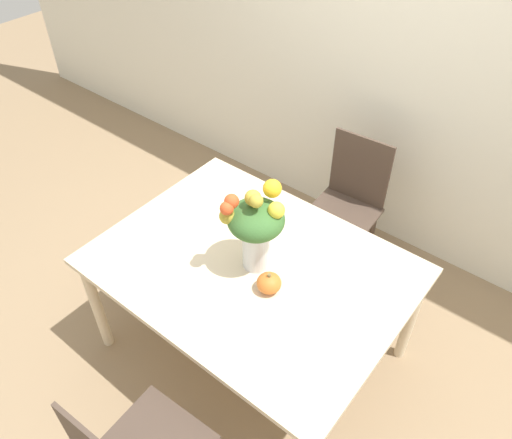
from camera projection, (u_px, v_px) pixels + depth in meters
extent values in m
plane|color=#8E7556|center=(252.00, 348.00, 3.04)|extent=(12.00, 12.00, 0.00)
cube|color=silver|center=(405.00, 55.00, 2.97)|extent=(8.00, 0.06, 2.70)
cube|color=beige|center=(252.00, 266.00, 2.55)|extent=(1.55, 1.16, 0.03)
cylinder|color=beige|center=(96.00, 305.00, 2.83)|extent=(0.06, 0.06, 0.72)
cylinder|color=beige|center=(219.00, 211.00, 3.43)|extent=(0.06, 0.06, 0.72)
cylinder|color=beige|center=(411.00, 317.00, 2.77)|extent=(0.06, 0.06, 0.72)
cylinder|color=silver|center=(256.00, 247.00, 2.45)|extent=(0.14, 0.14, 0.25)
cylinder|color=silver|center=(256.00, 257.00, 2.50)|extent=(0.12, 0.12, 0.10)
cylinder|color=#38662D|center=(260.00, 244.00, 2.42)|extent=(0.01, 0.00, 0.30)
cylinder|color=#38662D|center=(261.00, 239.00, 2.44)|extent=(0.00, 0.01, 0.30)
cylinder|color=#38662D|center=(255.00, 237.00, 2.45)|extent=(0.01, 0.00, 0.30)
cylinder|color=#38662D|center=(250.00, 241.00, 2.43)|extent=(0.01, 0.01, 0.30)
cylinder|color=#38662D|center=(254.00, 245.00, 2.41)|extent=(0.00, 0.01, 0.30)
ellipsoid|color=#38662D|center=(256.00, 219.00, 2.33)|extent=(0.27, 0.27, 0.16)
sphere|color=#D64C23|center=(232.00, 201.00, 2.23)|extent=(0.07, 0.07, 0.07)
sphere|color=#AD9E33|center=(227.00, 216.00, 2.30)|extent=(0.08, 0.08, 0.08)
sphere|color=#D64C23|center=(227.00, 208.00, 2.22)|extent=(0.06, 0.06, 0.06)
sphere|color=yellow|center=(272.00, 188.00, 2.29)|extent=(0.09, 0.09, 0.09)
sphere|color=yellow|center=(276.00, 210.00, 2.26)|extent=(0.08, 0.08, 0.08)
sphere|color=#AD9E33|center=(253.00, 198.00, 2.25)|extent=(0.08, 0.08, 0.08)
sphere|color=#AD9E33|center=(256.00, 201.00, 2.21)|extent=(0.06, 0.06, 0.06)
ellipsoid|color=orange|center=(269.00, 283.00, 2.38)|extent=(0.12, 0.12, 0.10)
cylinder|color=brown|center=(269.00, 276.00, 2.34)|extent=(0.02, 0.02, 0.02)
cube|color=#47382D|center=(341.00, 215.00, 3.25)|extent=(0.45, 0.45, 0.02)
cylinder|color=#47382D|center=(303.00, 245.00, 3.38)|extent=(0.04, 0.04, 0.45)
cylinder|color=#47382D|center=(348.00, 267.00, 3.23)|extent=(0.04, 0.04, 0.45)
cylinder|color=#47382D|center=(327.00, 218.00, 3.58)|extent=(0.04, 0.04, 0.45)
cylinder|color=#47382D|center=(371.00, 237.00, 3.44)|extent=(0.04, 0.04, 0.45)
cube|color=#47382D|center=(360.00, 169.00, 3.20)|extent=(0.40, 0.04, 0.48)
cylinder|color=#47382D|center=(158.00, 421.00, 2.47)|extent=(0.04, 0.04, 0.45)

